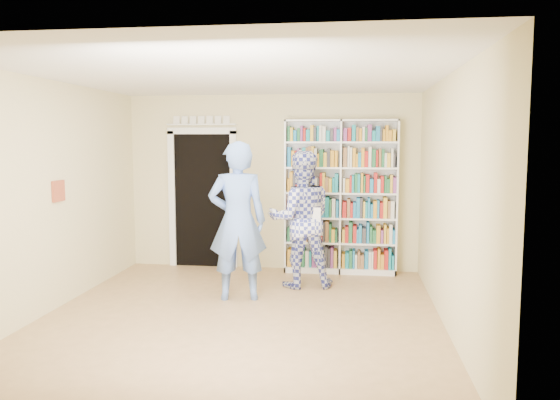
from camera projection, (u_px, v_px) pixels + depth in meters
The scene contains 11 objects.
floor at pixel (240, 318), 6.15m from camera, with size 5.00×5.00×0.00m, color #9B754B.
ceiling at pixel (238, 75), 5.86m from camera, with size 5.00×5.00×0.00m, color white.
wall_back at pixel (272, 183), 8.47m from camera, with size 4.50×4.50×0.00m, color beige.
wall_left at pixel (48, 197), 6.30m from camera, with size 5.00×5.00×0.00m, color beige.
wall_right at pixel (449, 203), 5.71m from camera, with size 5.00×5.00×0.00m, color beige.
bookshelf at pixel (341, 196), 8.20m from camera, with size 1.68×0.31×2.31m.
doorway at pixel (203, 193), 8.61m from camera, with size 1.10×0.08×2.43m.
wall_art at pixel (58, 191), 6.49m from camera, with size 0.03×0.25×0.25m, color brown.
man_blue at pixel (238, 221), 6.82m from camera, with size 0.73×0.48×1.99m, color #6289DA.
man_plaid at pixel (301, 219), 7.42m from camera, with size 0.90×0.70×1.86m, color #303893.
paper_sheet at pixel (313, 218), 7.20m from camera, with size 0.20×0.01×0.29m, color white.
Camera 1 is at (1.23, -5.86, 1.99)m, focal length 35.00 mm.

